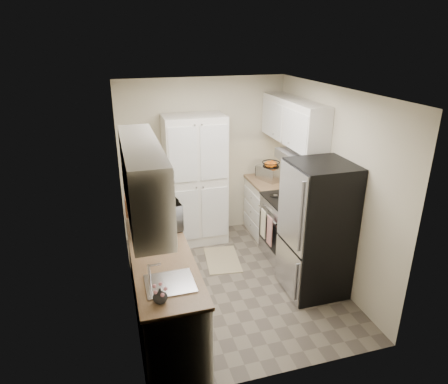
% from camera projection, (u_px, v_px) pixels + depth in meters
% --- Properties ---
extents(ground, '(3.20, 3.20, 0.00)m').
position_uv_depth(ground, '(233.00, 282.00, 5.33)').
color(ground, '#665B4C').
rests_on(ground, ground).
extents(room_shell, '(2.64, 3.24, 2.52)m').
position_uv_depth(room_shell, '(233.00, 166.00, 4.71)').
color(room_shell, beige).
rests_on(room_shell, ground).
extents(pantry_cabinet, '(0.90, 0.55, 2.00)m').
position_uv_depth(pantry_cabinet, '(195.00, 181.00, 6.08)').
color(pantry_cabinet, silver).
rests_on(pantry_cabinet, ground).
extents(base_cabinet_left, '(0.60, 2.30, 0.88)m').
position_uv_depth(base_cabinet_left, '(162.00, 284.00, 4.52)').
color(base_cabinet_left, silver).
rests_on(base_cabinet_left, ground).
extents(countertop_left, '(0.63, 2.33, 0.04)m').
position_uv_depth(countertop_left, '(159.00, 249.00, 4.35)').
color(countertop_left, '#846647').
rests_on(countertop_left, base_cabinet_left).
extents(base_cabinet_right, '(0.60, 0.80, 0.88)m').
position_uv_depth(base_cabinet_right, '(269.00, 208.00, 6.48)').
color(base_cabinet_right, silver).
rests_on(base_cabinet_right, ground).
extents(countertop_right, '(0.63, 0.83, 0.04)m').
position_uv_depth(countertop_right, '(271.00, 182.00, 6.31)').
color(countertop_right, '#846647').
rests_on(countertop_right, base_cabinet_right).
extents(electric_range, '(0.71, 0.78, 1.13)m').
position_uv_depth(electric_range, '(290.00, 228.00, 5.75)').
color(electric_range, '#B7B7BC').
rests_on(electric_range, ground).
extents(refrigerator, '(0.70, 0.72, 1.70)m').
position_uv_depth(refrigerator, '(317.00, 229.00, 4.89)').
color(refrigerator, '#B7B7BC').
rests_on(refrigerator, ground).
extents(microwave, '(0.53, 0.68, 0.34)m').
position_uv_depth(microwave, '(159.00, 212.00, 4.78)').
color(microwave, '#A8A7AC').
rests_on(microwave, countertop_left).
extents(wine_bottle, '(0.07, 0.07, 0.28)m').
position_uv_depth(wine_bottle, '(140.00, 208.00, 4.96)').
color(wine_bottle, black).
rests_on(wine_bottle, countertop_left).
extents(flower_vase, '(0.16, 0.16, 0.13)m').
position_uv_depth(flower_vase, '(160.00, 296.00, 3.43)').
color(flower_vase, silver).
rests_on(flower_vase, countertop_left).
extents(cutting_board, '(0.12, 0.25, 0.33)m').
position_uv_depth(cutting_board, '(161.00, 196.00, 5.27)').
color(cutting_board, '#437F33').
rests_on(cutting_board, countertop_left).
extents(toaster_oven, '(0.43, 0.47, 0.22)m').
position_uv_depth(toaster_oven, '(271.00, 173.00, 6.32)').
color(toaster_oven, '#B9BABE').
rests_on(toaster_oven, countertop_right).
extents(fruit_basket, '(0.31, 0.31, 0.12)m').
position_uv_depth(fruit_basket, '(271.00, 163.00, 6.23)').
color(fruit_basket, orange).
rests_on(fruit_basket, toaster_oven).
extents(kitchen_mat, '(0.56, 0.80, 0.01)m').
position_uv_depth(kitchen_mat, '(222.00, 260.00, 5.84)').
color(kitchen_mat, tan).
rests_on(kitchen_mat, ground).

